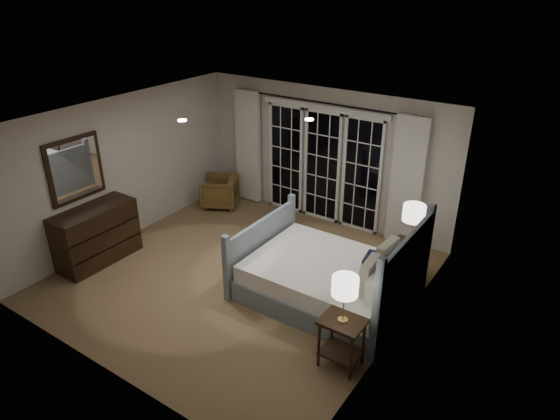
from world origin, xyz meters
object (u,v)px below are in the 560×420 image
Objects in this scene: bed at (330,279)px; nightstand_right at (408,256)px; lamp_left at (345,287)px; dresser at (96,235)px; lamp_right at (414,213)px; nightstand_left at (342,336)px; armchair at (220,191)px.

bed is 1.33m from nightstand_right.
lamp_left is 0.44× the size of dresser.
nightstand_left is at bearing -89.34° from lamp_right.
dresser reaches higher than nightstand_right.
nightstand_right is at bearing 0.00° from lamp_right.
nightstand_right is 0.93× the size of armchair.
nightstand_left is 2.32m from lamp_right.
nightstand_right is at bearing 55.40° from armchair.
lamp_right reaches higher than dresser.
armchair is at bearing 173.71° from lamp_right.
lamp_left is at bearing 0.85° from dresser.
armchair is at bearing 155.20° from bed.
lamp_left reaches higher than dresser.
dresser is (-3.64, -1.17, 0.13)m from bed.
bed is 1.75× the size of dresser.
nightstand_right is 0.72m from lamp_right.
nightstand_left is 4.41m from dresser.
bed reaches higher than armchair.
armchair is 2.75m from dresser.
lamp_right is at bearing 90.66° from nightstand_left.
nightstand_left reaches higher than armchair.
bed is 3.67× the size of nightstand_right.
nightstand_right is 4.94m from dresser.
nightstand_right is 1.07× the size of lamp_left.
lamp_left reaches higher than armchair.
lamp_left is 4.99m from armchair.
nightstand_left is 1.04× the size of nightstand_right.
armchair is at bearing 147.24° from nightstand_left.
dresser is (-4.39, -2.28, -0.67)m from lamp_right.
bed is 3.72m from armchair.
lamp_right is at bearing 90.66° from lamp_left.
bed is 1.35m from nightstand_left.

